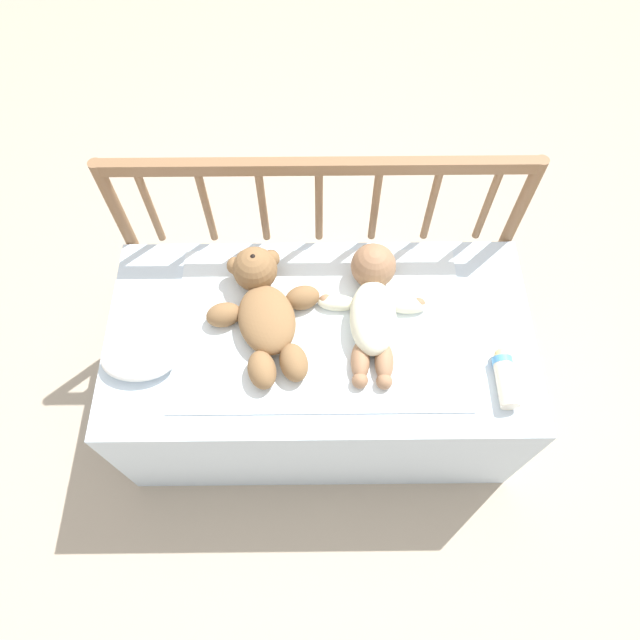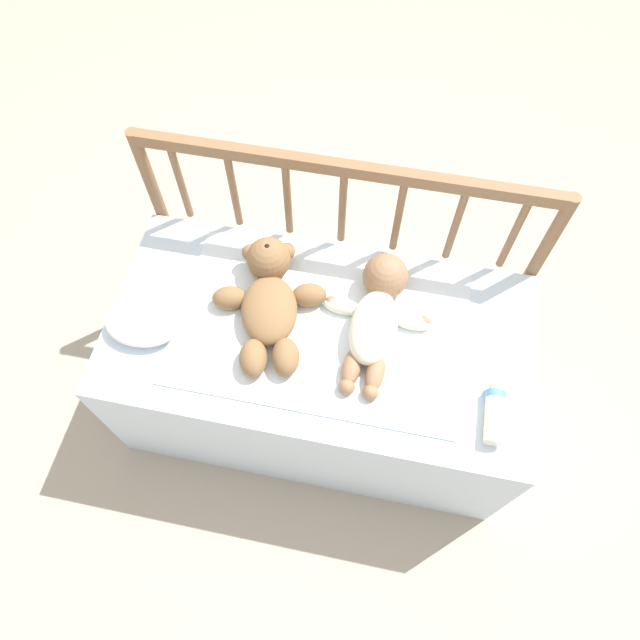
% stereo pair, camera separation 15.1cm
% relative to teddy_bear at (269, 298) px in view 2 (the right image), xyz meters
% --- Properties ---
extents(ground_plane, '(12.00, 12.00, 0.00)m').
position_rel_teddy_bear_xyz_m(ground_plane, '(0.15, -0.05, -0.53)').
color(ground_plane, tan).
extents(crib_mattress, '(1.18, 0.61, 0.48)m').
position_rel_teddy_bear_xyz_m(crib_mattress, '(0.15, -0.05, -0.29)').
color(crib_mattress, silver).
rests_on(crib_mattress, ground_plane).
extents(crib_rail, '(1.18, 0.04, 0.79)m').
position_rel_teddy_bear_xyz_m(crib_rail, '(0.15, 0.27, 0.03)').
color(crib_rail, brown).
rests_on(crib_rail, ground_plane).
extents(blanket, '(0.79, 0.51, 0.01)m').
position_rel_teddy_bear_xyz_m(blanket, '(0.15, -0.03, -0.05)').
color(blanket, white).
rests_on(blanket, crib_mattress).
extents(teddy_bear, '(0.32, 0.42, 0.13)m').
position_rel_teddy_bear_xyz_m(teddy_bear, '(0.00, 0.00, 0.00)').
color(teddy_bear, olive).
rests_on(teddy_bear, crib_mattress).
extents(baby, '(0.30, 0.42, 0.13)m').
position_rel_teddy_bear_xyz_m(baby, '(0.30, 0.01, 0.00)').
color(baby, '#EAEACC').
rests_on(baby, crib_mattress).
extents(baby_bottle, '(0.05, 0.16, 0.05)m').
position_rel_teddy_bear_xyz_m(baby_bottle, '(0.63, -0.20, -0.02)').
color(baby_bottle, '#F4E5CC').
rests_on(baby_bottle, crib_mattress).
extents(small_pillow, '(0.20, 0.13, 0.06)m').
position_rel_teddy_bear_xyz_m(small_pillow, '(-0.32, -0.14, -0.02)').
color(small_pillow, white).
rests_on(small_pillow, crib_mattress).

